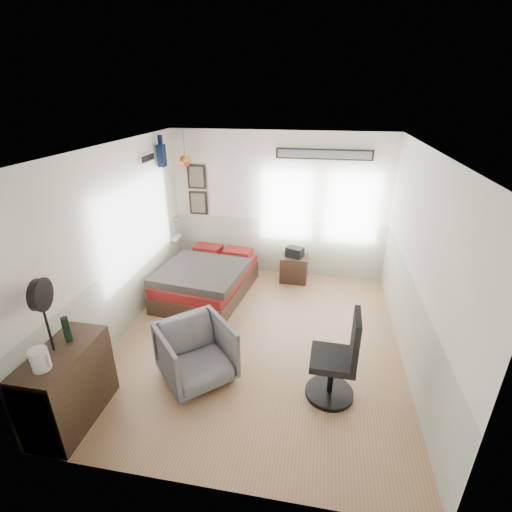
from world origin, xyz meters
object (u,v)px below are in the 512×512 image
(dresser, at_px, (69,385))
(armchair, at_px, (196,353))
(task_chair, at_px, (338,364))
(nightstand, at_px, (294,268))
(bed, at_px, (207,280))

(dresser, xyz_separation_m, armchair, (1.13, 0.84, -0.07))
(armchair, bearing_deg, task_chair, -42.70)
(dresser, bearing_deg, nightstand, 60.42)
(bed, bearing_deg, task_chair, -35.46)
(bed, distance_m, armchair, 2.10)
(bed, height_order, armchair, armchair)
(bed, bearing_deg, dresser, -94.93)
(nightstand, bearing_deg, armchair, -106.99)
(bed, xyz_separation_m, task_chair, (2.19, -2.04, 0.17))
(bed, relative_size, armchair, 2.42)
(nightstand, bearing_deg, task_chair, -73.82)
(nightstand, distance_m, task_chair, 2.95)
(nightstand, bearing_deg, dresser, -117.90)
(dresser, distance_m, armchair, 1.41)
(dresser, height_order, nightstand, dresser)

